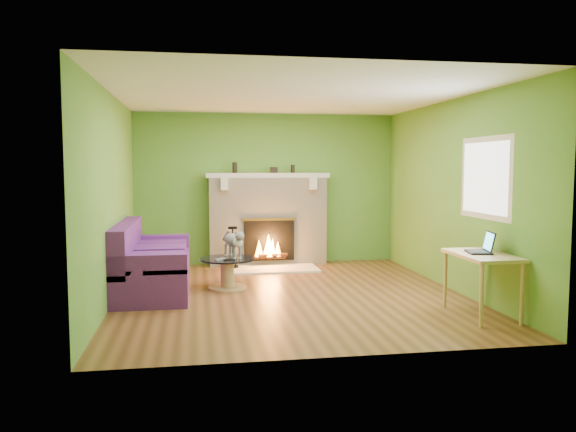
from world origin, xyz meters
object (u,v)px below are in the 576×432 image
coffee_table (227,271)px  desk (482,261)px  sofa (149,265)px  cat (233,243)px

coffee_table → desk: bearing=-34.8°
sofa → coffee_table: size_ratio=2.79×
coffee_table → cat: size_ratio=1.17×
sofa → cat: 1.17m
desk → coffee_table: bearing=145.2°
sofa → cat: bearing=3.3°
coffee_table → desk: size_ratio=0.78×
sofa → desk: 4.26m
coffee_table → cat: (0.08, 0.05, 0.38)m
cat → sofa: bearing=164.3°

